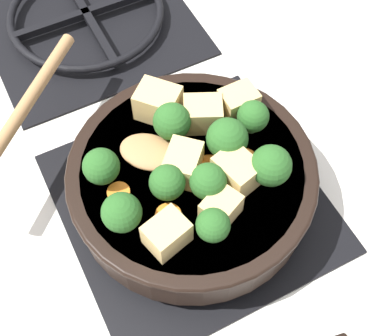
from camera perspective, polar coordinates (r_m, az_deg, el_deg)
ground_plane at (r=0.67m, az=0.00°, el=-3.76°), size 2.40×2.40×0.00m
front_burner_grate at (r=0.66m, az=0.00°, el=-3.28°), size 0.31×0.31×0.03m
rear_burner_grate at (r=0.88m, az=-11.17°, el=15.50°), size 0.31×0.31×0.03m
skillet_pan at (r=0.62m, az=0.07°, el=-1.43°), size 0.29×0.39×0.06m
wooden_spoon at (r=0.64m, az=-12.76°, el=4.11°), size 0.25×0.25×0.02m
tofu_cube_center_large at (r=0.64m, az=4.98°, el=7.05°), size 0.04×0.03×0.03m
tofu_cube_near_handle at (r=0.58m, az=-0.75°, el=0.14°), size 0.06×0.06×0.04m
tofu_cube_east_chunk at (r=0.55m, az=-2.71°, el=-7.02°), size 0.05×0.04×0.03m
tofu_cube_west_chunk at (r=0.62m, az=1.17°, el=5.76°), size 0.06×0.05×0.04m
tofu_cube_back_piece at (r=0.56m, az=3.38°, el=-4.17°), size 0.05×0.04×0.03m
tofu_cube_front_piece at (r=0.58m, az=4.78°, el=-0.34°), size 0.05×0.05×0.04m
tofu_cube_mid_small at (r=0.63m, az=-3.62°, el=6.95°), size 0.06×0.06×0.04m
broccoli_floret_near_spoon at (r=0.55m, az=-7.52°, el=-4.74°), size 0.04×0.04×0.05m
broccoli_floret_center_top at (r=0.56m, az=1.83°, el=-1.43°), size 0.04×0.04×0.05m
broccoli_floret_east_rim at (r=0.54m, az=2.25°, el=-6.15°), size 0.04×0.04×0.04m
broccoli_floret_west_rim at (r=0.59m, az=3.88°, el=2.96°), size 0.05×0.05×0.05m
broccoli_floret_north_edge at (r=0.56m, az=-2.66°, el=-1.58°), size 0.04×0.04×0.05m
broccoli_floret_south_cluster at (r=0.60m, az=-1.81°, el=5.11°), size 0.04×0.04×0.05m
broccoli_floret_mid_floret at (r=0.58m, az=-9.66°, el=0.14°), size 0.04×0.04×0.05m
broccoli_floret_small_inner at (r=0.58m, az=8.41°, el=0.23°), size 0.05×0.05×0.05m
broccoli_floret_tall_stem at (r=0.61m, az=6.52°, el=5.47°), size 0.04×0.04×0.04m
carrot_slice_orange_thin at (r=0.61m, az=5.78°, el=1.10°), size 0.02×0.02×0.01m
carrot_slice_near_center at (r=0.59m, az=-7.83°, el=-2.61°), size 0.03×0.03×0.01m
carrot_slice_edge_slice at (r=0.57m, az=-2.54°, el=-5.06°), size 0.03×0.03×0.01m
carrot_slice_under_broccoli at (r=0.60m, az=1.91°, el=-0.04°), size 0.03×0.03×0.01m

